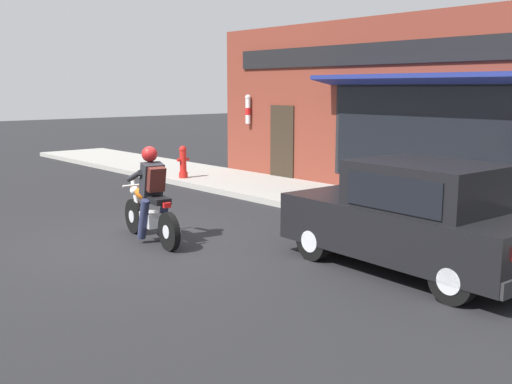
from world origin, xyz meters
name	(u,v)px	position (x,y,z in m)	size (l,w,h in m)	color
ground_plane	(147,243)	(0.00, 0.00, 0.00)	(80.00, 80.00, 0.00)	black
sidewalk_curb	(255,185)	(5.03, 3.00, 0.07)	(2.60, 22.00, 0.14)	#9E9B93
storefront_building	(377,108)	(6.56, 0.32, 2.11)	(1.25, 10.76, 4.20)	maroon
motorcycle_with_rider	(151,202)	(0.10, 0.02, 0.68)	(0.62, 2.02, 1.62)	black
car_hatchback	(414,218)	(2.02, -3.84, 0.77)	(1.83, 3.86, 1.57)	black
fire_hydrant	(183,162)	(4.13, 4.94, 0.57)	(0.36, 0.24, 0.88)	red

